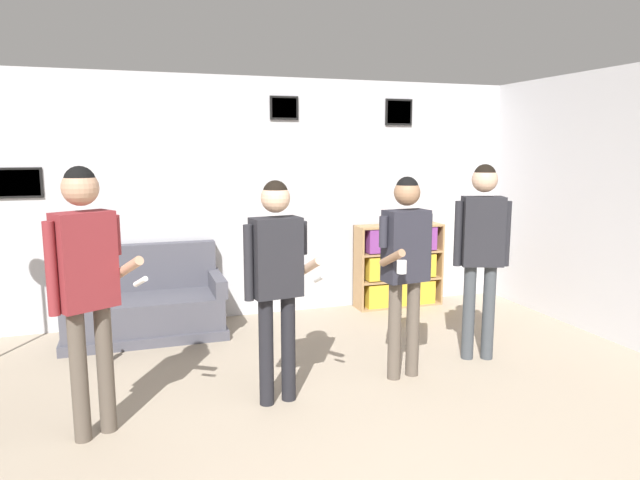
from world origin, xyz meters
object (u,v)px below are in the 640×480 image
at_px(person_player_foreground_center, 276,269).
at_px(person_spectator_near_bookshelf, 482,240).
at_px(bookshelf, 399,266).
at_px(person_player_foreground_left, 86,272).
at_px(couch, 145,307).
at_px(person_watcher_holding_cup, 406,256).
at_px(drinking_cup, 403,220).
at_px(bottle_on_floor, 107,351).

xyz_separation_m(person_player_foreground_center, person_spectator_near_bookshelf, (1.97, 0.31, 0.07)).
distance_m(bookshelf, person_player_foreground_left, 4.10).
height_order(couch, person_spectator_near_bookshelf, person_spectator_near_bookshelf).
distance_m(bookshelf, person_watcher_holding_cup, 2.29).
xyz_separation_m(bookshelf, drinking_cup, (0.05, 0.00, 0.56)).
bearing_deg(person_spectator_near_bookshelf, drinking_cup, 85.53).
bearing_deg(person_spectator_near_bookshelf, person_watcher_holding_cup, -168.33).
bearing_deg(bookshelf, person_player_foreground_left, -145.88).
distance_m(bookshelf, person_player_foreground_center, 3.04).
bearing_deg(person_watcher_holding_cup, drinking_cup, 64.01).
height_order(couch, person_watcher_holding_cup, person_watcher_holding_cup).
relative_size(person_spectator_near_bookshelf, drinking_cup, 16.33).
xyz_separation_m(couch, bottle_on_floor, (-0.35, -0.69, -0.19)).
relative_size(bookshelf, person_watcher_holding_cup, 0.64).
bearing_deg(bottle_on_floor, person_watcher_holding_cup, -25.51).
relative_size(person_player_foreground_left, person_watcher_holding_cup, 1.07).
relative_size(couch, bookshelf, 1.48).
bearing_deg(couch, person_player_foreground_left, -100.24).
bearing_deg(person_player_foreground_left, couch, 79.76).
bearing_deg(bookshelf, drinking_cup, 0.34).
height_order(person_player_foreground_left, drinking_cup, person_player_foreground_left).
bearing_deg(drinking_cup, person_player_foreground_center, -134.37).
bearing_deg(person_player_foreground_center, drinking_cup, 45.63).
height_order(person_watcher_holding_cup, person_spectator_near_bookshelf, person_spectator_near_bookshelf).
relative_size(person_watcher_holding_cup, drinking_cup, 15.52).
height_order(bottle_on_floor, drinking_cup, drinking_cup).
relative_size(bookshelf, drinking_cup, 9.89).
bearing_deg(couch, bottle_on_floor, -117.04).
bearing_deg(bottle_on_floor, person_player_foreground_center, -45.25).
xyz_separation_m(person_watcher_holding_cup, drinking_cup, (0.99, 2.02, 0.02)).
bearing_deg(bottle_on_floor, person_player_foreground_left, -91.04).
xyz_separation_m(person_spectator_near_bookshelf, drinking_cup, (0.14, 1.85, -0.05)).
bearing_deg(person_player_foreground_center, person_watcher_holding_cup, 6.89).
xyz_separation_m(person_player_foreground_left, bottle_on_floor, (0.03, 1.39, -1.02)).
relative_size(person_player_foreground_center, bottle_on_floor, 6.19).
bearing_deg(person_player_foreground_center, person_spectator_near_bookshelf, 8.95).
bearing_deg(bottle_on_floor, person_spectator_near_bookshelf, -16.66).
relative_size(bookshelf, bottle_on_floor, 3.95).
distance_m(bookshelf, drinking_cup, 0.56).
bearing_deg(bookshelf, person_player_foreground_center, -133.74).
xyz_separation_m(couch, bookshelf, (2.98, 0.19, 0.20)).
relative_size(couch, bottle_on_floor, 5.85).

